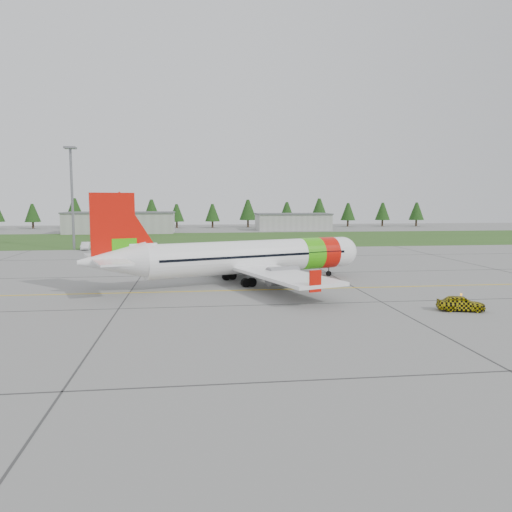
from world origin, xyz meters
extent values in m
plane|color=gray|center=(0.00, 0.00, 0.00)|extent=(320.00, 320.00, 0.00)
cylinder|color=white|center=(-1.03, 13.37, 3.12)|extent=(25.99, 12.31, 3.92)
sphere|color=white|center=(11.32, 17.67, 3.12)|extent=(3.92, 3.92, 3.92)
cone|color=white|center=(-16.70, 7.91, 3.47)|extent=(7.94, 6.02, 3.92)
cube|color=black|center=(11.60, 17.77, 3.47)|extent=(2.38, 3.00, 0.56)
cylinder|color=#3CB90D|center=(6.57, 16.02, 3.12)|extent=(3.79, 4.64, 4.00)
cylinder|color=red|center=(8.85, 16.81, 3.12)|extent=(3.41, 4.51, 4.00)
cube|color=white|center=(-1.50, 13.21, 2.01)|extent=(15.81, 32.22, 0.36)
cube|color=red|center=(-7.72, 27.98, 2.56)|extent=(1.20, 0.57, 2.01)
cube|color=red|center=(2.81, -2.23, 2.56)|extent=(1.20, 0.57, 2.01)
cylinder|color=gray|center=(-1.90, 18.93, 1.46)|extent=(4.11, 3.19, 2.11)
cylinder|color=gray|center=(1.74, 8.48, 1.46)|extent=(4.11, 3.19, 2.11)
cube|color=red|center=(-16.51, 7.98, 6.84)|extent=(4.49, 1.86, 7.64)
cube|color=#3CB90D|center=(-15.47, 8.34, 4.63)|extent=(2.61, 1.26, 2.41)
cube|color=white|center=(-17.18, 7.75, 3.72)|extent=(6.85, 11.98, 0.22)
cylinder|color=slate|center=(9.42, 17.01, 0.70)|extent=(0.18, 0.18, 1.41)
cylinder|color=black|center=(9.42, 17.01, 0.34)|extent=(0.74, 0.49, 0.68)
cylinder|color=slate|center=(-3.38, 15.53, 0.96)|extent=(0.22, 0.22, 1.91)
cylinder|color=black|center=(-3.76, 15.40, 0.52)|extent=(1.14, 0.77, 1.05)
cylinder|color=slate|center=(-1.53, 10.22, 0.96)|extent=(0.22, 0.22, 1.91)
cylinder|color=black|center=(-1.91, 10.08, 0.52)|extent=(1.14, 0.77, 1.05)
imported|color=#D8C60C|center=(15.55, -4.70, 2.05)|extent=(1.77, 1.95, 4.10)
imported|color=silver|center=(-29.61, 57.41, 2.33)|extent=(1.76, 1.68, 4.66)
cube|color=#30561E|center=(0.00, 82.00, 0.01)|extent=(320.00, 50.00, 0.03)
cube|color=gold|center=(0.00, 8.00, 0.01)|extent=(120.00, 0.25, 0.02)
cube|color=#A8A8A3|center=(-30.00, 110.00, 3.00)|extent=(32.00, 14.00, 6.00)
cube|color=#A8A8A3|center=(25.00, 118.00, 2.60)|extent=(24.00, 12.00, 5.20)
cylinder|color=slate|center=(-32.00, 58.00, 10.00)|extent=(0.50, 0.50, 20.00)
camera|label=1|loc=(-8.15, -45.90, 9.85)|focal=35.00mm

